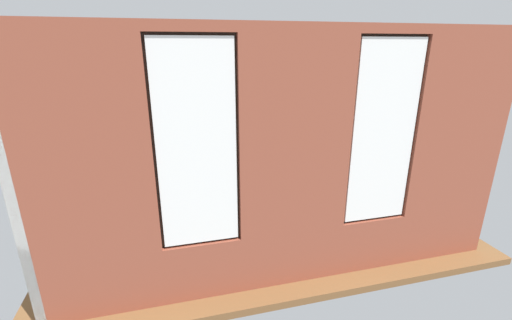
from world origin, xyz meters
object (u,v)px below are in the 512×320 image
coffee_table (254,174)px  potted_plant_foreground_right (128,148)px  potted_plant_near_tv (128,209)px  table_plant_small (254,165)px  papasan_chair (206,156)px  candle_jar (268,165)px  potted_plant_corner_near_left (321,137)px  potted_plant_corner_far_left (421,198)px  potted_plant_by_left_couch (314,162)px  potted_plant_beside_window_right (135,223)px  media_console (101,213)px  couch_by_window (250,234)px  tv_flatscreen (96,178)px  remote_silver (246,169)px  potted_plant_mid_room_small (291,165)px  cup_ceramic (260,170)px  couch_left (364,184)px  potted_plant_between_couches (337,206)px

coffee_table → potted_plant_foreground_right: bearing=-28.5°
potted_plant_near_tv → table_plant_small: bearing=-141.6°
papasan_chair → potted_plant_foreground_right: bearing=-2.2°
candle_jar → potted_plant_foreground_right: 3.07m
candle_jar → potted_plant_corner_near_left: size_ratio=0.10×
coffee_table → potted_plant_near_tv: potted_plant_near_tv is taller
papasan_chair → potted_plant_near_tv: bearing=65.1°
potted_plant_corner_far_left → potted_plant_by_left_couch: bearing=-78.8°
coffee_table → potted_plant_beside_window_right: potted_plant_beside_window_right is taller
media_console → potted_plant_corner_near_left: bearing=-156.1°
coffee_table → candle_jar: 0.37m
potted_plant_foreground_right → potted_plant_corner_far_left: 5.79m
couch_by_window → media_console: (2.16, -1.37, -0.07)m
tv_flatscreen → papasan_chair: bearing=-133.8°
remote_silver → potted_plant_mid_room_small: (-1.06, -0.22, -0.07)m
remote_silver → potted_plant_by_left_couch: (-1.68, -0.44, -0.14)m
coffee_table → media_console: (2.77, 0.76, -0.14)m
cup_ceramic → remote_silver: size_ratio=0.56×
cup_ceramic → candle_jar: 0.34m
couch_left → cup_ceramic: bearing=-114.9°
potted_plant_between_couches → table_plant_small: bearing=-70.5°
table_plant_small → potted_plant_between_couches: size_ratio=0.17×
media_console → potted_plant_mid_room_small: (-3.67, -1.07, 0.13)m
potted_plant_foreground_right → candle_jar: bearing=156.6°
remote_silver → media_console: media_console is taller
coffee_table → potted_plant_foreground_right: size_ratio=0.91×
remote_silver → potted_plant_foreground_right: bearing=166.6°
table_plant_small → potted_plant_foreground_right: (2.47, -1.35, 0.17)m
remote_silver → potted_plant_by_left_couch: 1.75m
papasan_chair → potted_plant_corner_far_left: potted_plant_corner_far_left is taller
potted_plant_by_left_couch → couch_by_window: bearing=51.3°
couch_by_window → potted_plant_corner_far_left: size_ratio=1.93×
table_plant_small → coffee_table: bearing=-45.0°
coffee_table → papasan_chair: (0.81, -1.28, 0.05)m
couch_left → media_console: 4.70m
tv_flatscreen → potted_plant_corner_near_left: tv_flatscreen is taller
cup_ceramic → potted_plant_foreground_right: potted_plant_foreground_right is taller
couch_by_window → potted_plant_beside_window_right: 1.55m
potted_plant_between_couches → couch_left: bearing=-135.8°
coffee_table → table_plant_small: size_ratio=5.67×
potted_plant_near_tv → media_console: bearing=-61.3°
coffee_table → couch_left: bearing=154.6°
coffee_table → candle_jar: bearing=-158.7°
couch_by_window → potted_plant_near_tv: potted_plant_near_tv is taller
couch_by_window → tv_flatscreen: (2.16, -1.38, 0.54)m
media_console → potted_plant_near_tv: bearing=118.7°
potted_plant_near_tv → tv_flatscreen: bearing=-61.4°
couch_by_window → potted_plant_mid_room_small: couch_by_window is taller
potted_plant_corner_far_left → papasan_chair: bearing=-50.5°
potted_plant_between_couches → potted_plant_by_left_couch: size_ratio=2.55×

